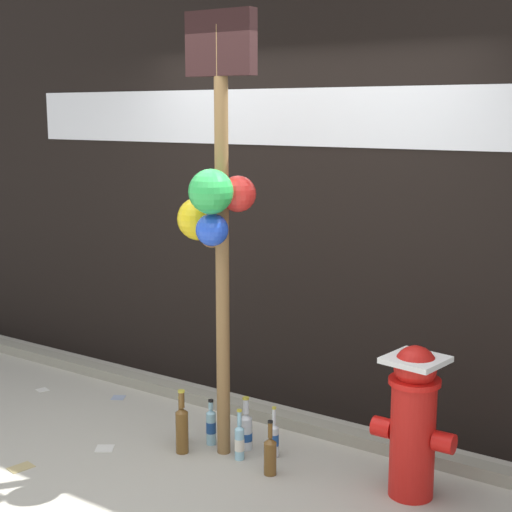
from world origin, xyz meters
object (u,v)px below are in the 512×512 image
object	(u,v)px
fire_hydrant	(413,419)
bottle_3	(211,426)
bottle_4	(182,428)
bottle_5	(246,430)
bottle_6	(274,439)
memorial_post	(215,192)
bottle_0	(270,454)
bottle_1	(239,441)
bottle_2	(181,425)

from	to	relation	value
fire_hydrant	bottle_3	xyz separation A→B (m)	(-1.30, -0.09, -0.32)
bottle_3	bottle_4	bearing A→B (deg)	-110.46
bottle_3	bottle_5	distance (m)	0.23
fire_hydrant	bottle_6	distance (m)	0.94
memorial_post	bottle_5	distance (m)	1.50
bottle_6	bottle_0	bearing A→B (deg)	-62.44
bottle_4	bottle_6	xyz separation A→B (m)	(0.50, 0.27, -0.05)
bottle_0	bottle_3	bearing A→B (deg)	165.74
bottle_1	bottle_2	world-z (taller)	bottle_1
bottle_1	bottle_6	world-z (taller)	bottle_6
bottle_3	bottle_0	bearing A→B (deg)	-14.26
bottle_4	bottle_5	bearing A→B (deg)	41.46
bottle_3	bottle_6	bearing A→B (deg)	9.57
memorial_post	bottle_4	bearing A→B (deg)	-152.55
memorial_post	bottle_4	size ratio (longest dim) A/B	6.52
bottle_2	bottle_4	size ratio (longest dim) A/B	0.78
bottle_1	bottle_5	xyz separation A→B (m)	(-0.05, 0.14, 0.01)
memorial_post	bottle_2	size ratio (longest dim) A/B	8.36
fire_hydrant	bottle_5	distance (m)	1.13
bottle_0	bottle_4	distance (m)	0.61
memorial_post	bottle_4	xyz separation A→B (m)	(-0.20, -0.10, -1.45)
bottle_2	bottle_3	world-z (taller)	bottle_2
bottle_2	bottle_4	xyz separation A→B (m)	(0.09, -0.09, 0.04)
bottle_4	bottle_6	size ratio (longest dim) A/B	1.26
bottle_3	bottle_6	size ratio (longest dim) A/B	0.92
bottle_1	bottle_4	distance (m)	0.37
bottle_4	bottle_5	xyz separation A→B (m)	(0.30, 0.26, -0.04)
bottle_0	bottle_3	distance (m)	0.55
bottle_1	bottle_6	xyz separation A→B (m)	(0.15, 0.15, 0.00)
bottle_3	bottle_2	bearing A→B (deg)	-146.05
bottle_2	bottle_6	world-z (taller)	bottle_6
bottle_1	bottle_6	distance (m)	0.21
bottle_6	bottle_2	bearing A→B (deg)	-163.01
bottle_3	bottle_4	distance (m)	0.21
bottle_4	bottle_5	distance (m)	0.40
bottle_1	bottle_4	size ratio (longest dim) A/B	0.79
bottle_1	bottle_0	bearing A→B (deg)	-13.15
bottle_3	fire_hydrant	bearing A→B (deg)	4.07
memorial_post	bottle_2	distance (m)	1.51
bottle_5	bottle_6	bearing A→B (deg)	2.00
memorial_post	fire_hydrant	xyz separation A→B (m)	(1.18, 0.19, -1.17)
bottle_2	bottle_3	distance (m)	0.19
memorial_post	bottle_0	xyz separation A→B (m)	(0.41, -0.04, -1.49)
memorial_post	bottle_2	world-z (taller)	memorial_post
bottle_2	bottle_5	distance (m)	0.42
bottle_4	bottle_2	bearing A→B (deg)	133.55
fire_hydrant	bottle_2	world-z (taller)	fire_hydrant
memorial_post	bottle_0	distance (m)	1.54
bottle_1	bottle_3	xyz separation A→B (m)	(-0.27, 0.07, 0.01)
bottle_6	memorial_post	bearing A→B (deg)	-151.25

